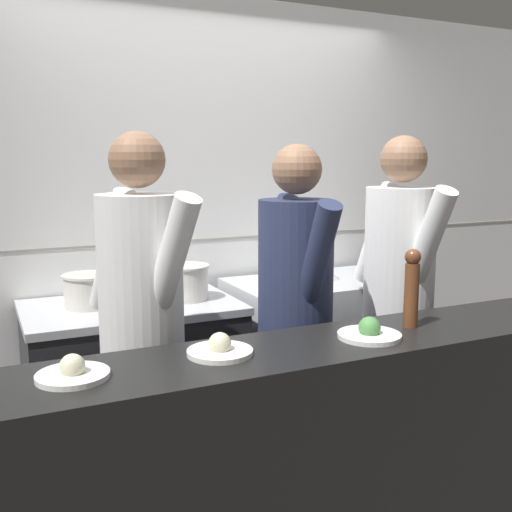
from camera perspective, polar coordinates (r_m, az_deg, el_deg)
The scene contains 14 objects.
wall_back_tiled at distance 3.73m, azimuth -4.72°, elevation 3.94°, with size 8.00×0.06×2.60m.
oven_range at distance 3.38m, azimuth -11.56°, elevation -11.78°, with size 1.11×0.71×0.88m.
prep_counter at distance 3.78m, azimuth 5.67°, elevation -9.13°, with size 1.04×0.65×0.91m.
pass_counter at distance 2.54m, azimuth 8.57°, elevation -18.28°, with size 2.94×0.45×0.96m.
stock_pot at distance 3.22m, azimuth -15.73°, elevation -3.09°, with size 0.26×0.26×0.17m.
sauce_pot at distance 3.29m, azimuth -6.72°, elevation -2.40°, with size 0.26×0.26×0.19m.
mixing_bowl_steel at distance 3.72m, azimuth 6.13°, elevation -1.58°, with size 0.24×0.24×0.07m.
plated_dish_main at distance 2.01m, azimuth -17.07°, elevation -10.54°, with size 0.23×0.23×0.08m.
plated_dish_appetiser at distance 2.14m, azimuth -3.46°, elevation -8.84°, with size 0.24×0.24×0.08m.
plated_dish_dessert at distance 2.37m, azimuth 10.74°, elevation -7.18°, with size 0.25×0.25×0.09m.
pepper_mill at distance 2.52m, azimuth 14.61°, elevation -2.83°, with size 0.07×0.07×0.33m.
chef_head_cook at distance 2.60m, azimuth -10.80°, elevation -5.78°, with size 0.46×0.75×1.76m.
chef_sous at distance 2.80m, azimuth 3.77°, elevation -5.07°, with size 0.37×0.75×1.71m.
chef_line at distance 3.16m, azimuth 13.41°, elevation -3.15°, with size 0.38×0.77×1.76m.
Camera 1 is at (-1.30, -2.16, 1.65)m, focal length 42.00 mm.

